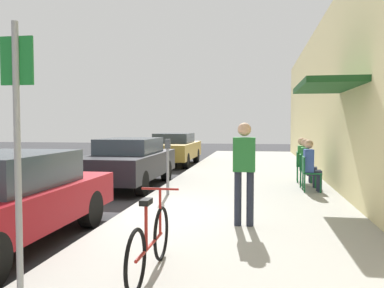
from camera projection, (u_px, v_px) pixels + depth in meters
The scene contains 16 objects.
ground_plane at pixel (120, 219), 7.63m from camera, with size 60.00×60.00×0.00m, color #2D2D30.
sidewalk_slab at pixel (244, 200), 9.24m from camera, with size 4.50×32.00×0.12m, color #9E9B93.
building_facade at pixel (356, 89), 8.72m from camera, with size 1.40×32.00×5.10m.
parked_car_0 at pixel (1, 199), 5.83m from camera, with size 1.80×4.40×1.37m.
parked_car_1 at pixel (129, 161), 11.59m from camera, with size 1.80×4.40×1.39m.
parked_car_2 at pixel (174, 148), 17.75m from camera, with size 1.80×4.40×1.40m.
parking_meter at pixel (168, 163), 9.58m from camera, with size 0.12×0.10×1.32m.
street_sign at pixel (18, 141), 3.68m from camera, with size 0.32×0.06×2.60m.
bicycle_0 at pixel (150, 243), 4.47m from camera, with size 0.46×1.71×0.90m.
cafe_chair_0 at pixel (308, 171), 10.05m from camera, with size 0.44×0.44×0.87m.
seated_patron_0 at pixel (311, 164), 10.03m from camera, with size 0.43×0.36×1.29m.
cafe_chair_1 at pixel (305, 168), 10.80m from camera, with size 0.49×0.49×0.87m.
seated_patron_1 at pixel (307, 161), 10.78m from camera, with size 0.46×0.40×1.29m.
cafe_chair_2 at pixel (301, 165), 11.70m from camera, with size 0.47×0.47×0.87m.
seated_patron_2 at pixel (304, 158), 11.67m from camera, with size 0.44×0.38×1.29m.
pedestrian_standing at pixel (244, 165), 6.62m from camera, with size 0.36×0.22×1.70m.
Camera 1 is at (2.57, -7.23, 1.80)m, focal length 37.85 mm.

